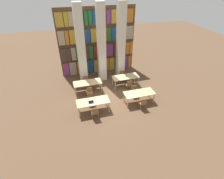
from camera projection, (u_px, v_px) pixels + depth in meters
The scene contains 19 objects.
ground_plane at pixel (112, 97), 12.76m from camera, with size 40.00×40.00×0.00m, color brown.
bookshelf_bank at pixel (98, 44), 14.60m from camera, with size 6.40×0.35×5.50m.
pillar_left at pixel (81, 46), 12.92m from camera, with size 0.60×0.60×6.00m.
pillar_center at pixel (101, 44), 13.29m from camera, with size 0.60×0.60×6.00m.
pillar_right at pixel (121, 42), 13.65m from camera, with size 0.60×0.60×6.00m.
reading_table_0 at pixel (93, 102), 11.08m from camera, with size 2.07×0.89×0.78m.
chair_0 at pixel (95, 112), 10.61m from camera, with size 0.42×0.40×0.86m.
chair_1 at pixel (91, 99), 11.78m from camera, with size 0.42×0.40×0.86m.
laptop at pixel (91, 103), 10.77m from camera, with size 0.32×0.22×0.21m.
reading_table_1 at pixel (139, 94), 11.84m from camera, with size 2.07×0.89×0.78m.
chair_2 at pixel (143, 103), 11.38m from camera, with size 0.42×0.40×0.86m.
chair_3 at pixel (134, 91), 12.55m from camera, with size 0.42×0.40×0.86m.
reading_table_2 at pixel (88, 83), 12.97m from camera, with size 2.07×0.89×0.78m.
chair_4 at pixel (89, 91), 12.52m from camera, with size 0.42×0.40×0.86m.
chair_5 at pixel (86, 81), 13.68m from camera, with size 0.42×0.40×0.86m.
reading_table_3 at pixel (126, 78), 13.70m from camera, with size 2.07×0.89×0.78m.
chair_6 at pixel (129, 85), 13.25m from camera, with size 0.42×0.40×0.86m.
chair_7 at pixel (123, 76), 14.42m from camera, with size 0.42×0.40×0.86m.
desk_lamp_0 at pixel (127, 73), 13.54m from camera, with size 0.14×0.14×0.44m.
Camera 1 is at (-2.89, -9.91, 7.51)m, focal length 28.00 mm.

